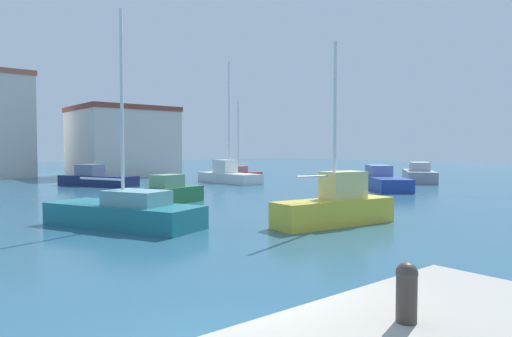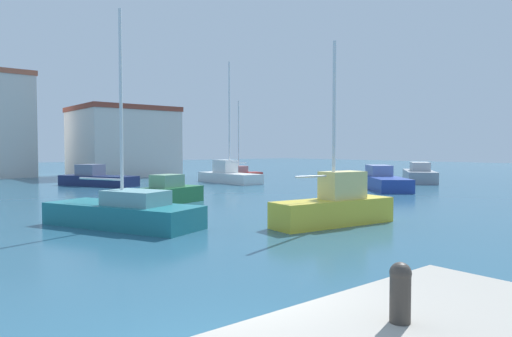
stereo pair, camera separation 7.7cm
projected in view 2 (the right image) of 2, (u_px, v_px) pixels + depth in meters
water at (230, 192)px, 30.97m from camera, size 160.00×160.00×0.00m
mooring_bollard at (400, 290)px, 4.64m from camera, size 0.22×0.22×0.62m
sailboat_white_distant_north at (229, 175)px, 39.13m from camera, size 2.09×6.67×10.21m
motorboat_blue_distant_east at (382, 181)px, 33.37m from camera, size 6.64×7.36×1.67m
sailboat_red_behind_lamppost at (239, 173)px, 46.02m from camera, size 4.95×2.21×7.67m
motorboat_green_near_pier at (159, 194)px, 23.75m from camera, size 5.69×3.21×1.52m
motorboat_grey_far_right at (419, 175)px, 40.13m from camera, size 7.18×6.17×1.73m
sailboat_yellow_inner_mooring at (335, 206)px, 17.39m from camera, size 5.22×1.92×6.89m
motorboat_navy_center_channel at (97, 179)px, 35.85m from camera, size 4.61×6.69×1.67m
sailboat_teal_far_left at (124, 212)px, 16.98m from camera, size 4.34×6.49×7.98m
yacht_club at (123, 142)px, 49.37m from camera, size 9.58×9.25×7.30m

